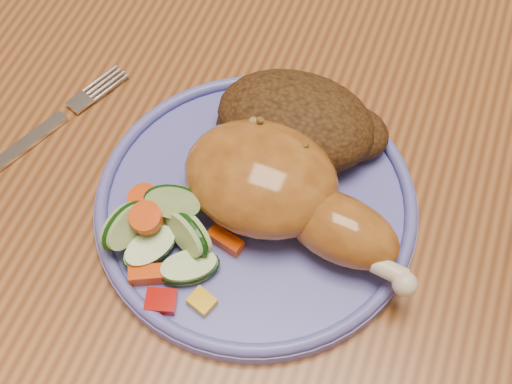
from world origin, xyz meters
TOP-DOWN VIEW (x-y plane):
  - ground at (0.00, 0.00)m, footprint 4.00×4.00m
  - dining_table at (0.00, 0.00)m, footprint 0.90×1.40m
  - plate at (-0.03, -0.12)m, footprint 0.25×0.25m
  - plate_rim at (-0.03, -0.12)m, footprint 0.25×0.25m
  - chicken_leg at (-0.01, -0.12)m, footprint 0.19×0.10m
  - rice_pilaf at (-0.02, -0.05)m, footprint 0.14×0.09m
  - vegetable_pile at (-0.08, -0.18)m, footprint 0.10×0.10m
  - fork at (-0.23, -0.11)m, footprint 0.07×0.14m

SIDE VIEW (x-z plane):
  - ground at x=0.00m, z-range 0.00..0.00m
  - dining_table at x=0.00m, z-range 0.29..1.04m
  - fork at x=-0.23m, z-range 0.75..0.76m
  - plate at x=-0.03m, z-range 0.75..0.76m
  - plate_rim at x=-0.03m, z-range 0.76..0.77m
  - vegetable_pile at x=-0.08m, z-range 0.75..0.80m
  - rice_pilaf at x=-0.02m, z-range 0.76..0.81m
  - chicken_leg at x=-0.01m, z-range 0.76..0.82m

